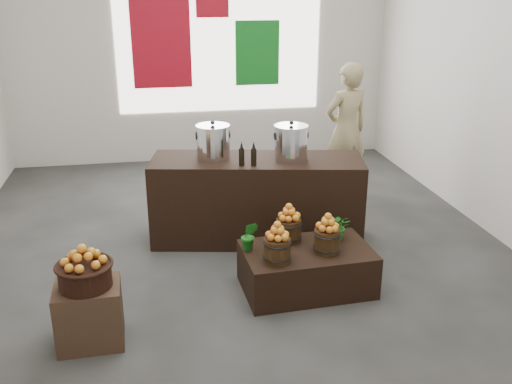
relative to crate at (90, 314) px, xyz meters
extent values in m
plane|color=#3E3E3B|center=(1.40, 1.49, -0.26)|extent=(7.00, 7.00, 0.00)
cube|color=beige|center=(1.40, 4.99, 1.74)|extent=(6.00, 0.04, 4.00)
cube|color=white|center=(1.70, 4.97, 1.74)|extent=(3.20, 0.02, 2.40)
cube|color=maroon|center=(0.80, 4.96, 1.64)|extent=(0.90, 0.04, 1.40)
cube|color=#0F651B|center=(2.30, 4.96, 1.44)|extent=(0.70, 0.04, 1.00)
cube|color=maroon|center=(1.60, 4.96, 2.24)|extent=(0.50, 0.04, 0.50)
cube|color=#4D3424|center=(0.00, 0.00, 0.00)|extent=(0.53, 0.44, 0.51)
cylinder|color=black|center=(0.00, 0.00, 0.35)|extent=(0.41, 0.41, 0.19)
cube|color=black|center=(1.95, 0.52, -0.05)|extent=(1.24, 0.80, 0.42)
cylinder|color=#37240F|center=(1.62, 0.34, 0.27)|extent=(0.24, 0.24, 0.22)
cylinder|color=#37240F|center=(2.11, 0.44, 0.27)|extent=(0.24, 0.24, 0.22)
cylinder|color=#37240F|center=(1.82, 0.73, 0.27)|extent=(0.24, 0.24, 0.22)
imported|color=#166918|center=(2.30, 0.69, 0.29)|extent=(0.29, 0.28, 0.26)
imported|color=#166918|center=(1.41, 0.61, 0.30)|extent=(0.19, 0.17, 0.29)
cube|color=black|center=(1.69, 1.73, 0.22)|extent=(2.41, 1.17, 0.95)
cylinder|color=silver|center=(1.23, 1.82, 0.87)|extent=(0.36, 0.36, 0.36)
cylinder|color=silver|center=(2.05, 1.66, 0.87)|extent=(0.36, 0.36, 0.36)
imported|color=#93835A|center=(3.14, 2.96, 0.64)|extent=(0.75, 0.60, 1.80)
camera|label=1|loc=(0.60, -4.13, 2.52)|focal=40.00mm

